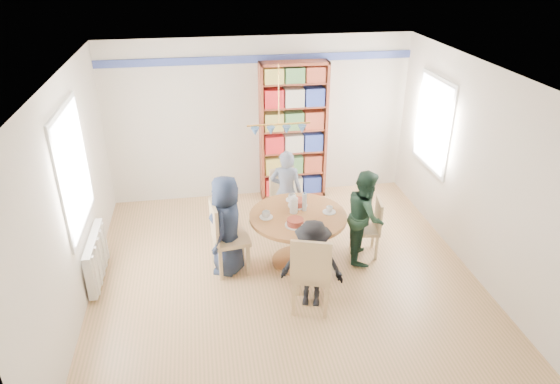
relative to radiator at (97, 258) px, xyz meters
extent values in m
plane|color=tan|center=(2.42, -0.30, -0.35)|extent=(5.00, 5.00, 0.00)
plane|color=white|center=(2.42, -0.30, 2.35)|extent=(5.00, 5.00, 0.00)
plane|color=silver|center=(2.42, 2.20, 1.00)|extent=(5.00, 0.00, 5.00)
plane|color=silver|center=(2.42, -2.80, 1.00)|extent=(5.00, 0.00, 5.00)
plane|color=silver|center=(-0.08, -0.30, 1.00)|extent=(0.00, 5.00, 5.00)
plane|color=silver|center=(4.92, -0.30, 1.00)|extent=(0.00, 5.00, 5.00)
cube|color=navy|center=(2.42, 2.18, 2.00)|extent=(5.00, 0.02, 0.12)
cube|color=white|center=(-0.07, 0.00, 1.25)|extent=(0.03, 1.32, 1.52)
cube|color=white|center=(-0.05, 0.00, 1.25)|extent=(0.01, 1.20, 1.40)
cube|color=white|center=(4.90, 1.00, 1.20)|extent=(0.03, 1.12, 1.42)
cube|color=white|center=(4.88, 1.00, 1.20)|extent=(0.01, 1.00, 1.30)
cylinder|color=gold|center=(2.42, 0.20, 1.98)|extent=(0.01, 0.01, 0.75)
cylinder|color=gold|center=(2.42, 0.20, 1.60)|extent=(0.80, 0.02, 0.02)
cone|color=#4276BA|center=(2.12, 0.20, 1.52)|extent=(0.11, 0.11, 0.10)
cone|color=#4276BA|center=(2.32, 0.20, 1.52)|extent=(0.11, 0.11, 0.10)
cone|color=#4276BA|center=(2.52, 0.20, 1.52)|extent=(0.11, 0.11, 0.10)
cone|color=#4276BA|center=(2.72, 0.20, 1.52)|extent=(0.11, 0.11, 0.10)
cube|color=silver|center=(0.00, 0.00, 0.00)|extent=(0.10, 1.00, 0.60)
cube|color=silver|center=(0.06, -0.40, 0.00)|extent=(0.02, 0.06, 0.56)
cube|color=silver|center=(0.06, -0.20, 0.00)|extent=(0.02, 0.06, 0.56)
cube|color=silver|center=(0.06, 0.00, 0.00)|extent=(0.02, 0.06, 0.56)
cube|color=silver|center=(0.06, 0.20, 0.00)|extent=(0.02, 0.06, 0.56)
cube|color=silver|center=(0.06, 0.40, 0.00)|extent=(0.02, 0.06, 0.56)
cylinder|color=brown|center=(2.64, -0.02, 0.37)|extent=(1.30, 1.30, 0.05)
cylinder|color=brown|center=(2.64, -0.02, 0.00)|extent=(0.16, 0.16, 0.70)
cylinder|color=brown|center=(2.64, -0.02, -0.33)|extent=(0.70, 0.70, 0.04)
cube|color=tan|center=(1.74, -0.05, 0.14)|extent=(0.51, 0.51, 0.05)
cube|color=tan|center=(1.53, -0.08, 0.41)|extent=(0.10, 0.46, 0.54)
cube|color=tan|center=(1.94, -0.21, -0.12)|extent=(0.05, 0.05, 0.47)
cube|color=tan|center=(1.89, 0.16, -0.12)|extent=(0.05, 0.05, 0.47)
cube|color=tan|center=(1.58, -0.26, -0.12)|extent=(0.05, 0.05, 0.47)
cube|color=tan|center=(1.53, 0.11, -0.12)|extent=(0.05, 0.05, 0.47)
cube|color=tan|center=(3.61, 0.03, 0.05)|extent=(0.43, 0.43, 0.04)
cube|color=tan|center=(3.78, 0.01, 0.28)|extent=(0.10, 0.38, 0.45)
cube|color=tan|center=(3.48, 0.21, -0.16)|extent=(0.04, 0.04, 0.39)
cube|color=tan|center=(3.43, -0.09, -0.16)|extent=(0.04, 0.04, 0.39)
cube|color=tan|center=(3.78, 0.16, -0.16)|extent=(0.04, 0.04, 0.39)
cube|color=tan|center=(3.73, -0.14, -0.16)|extent=(0.04, 0.04, 0.39)
cube|color=tan|center=(2.67, 0.99, 0.09)|extent=(0.51, 0.51, 0.05)
cube|color=tan|center=(2.62, 1.16, 0.33)|extent=(0.40, 0.15, 0.48)
cube|color=tan|center=(2.56, 0.78, -0.14)|extent=(0.05, 0.05, 0.42)
cube|color=tan|center=(2.88, 0.88, -0.14)|extent=(0.05, 0.05, 0.42)
cube|color=tan|center=(2.47, 1.10, -0.14)|extent=(0.05, 0.05, 0.42)
cube|color=tan|center=(2.78, 1.19, -0.14)|extent=(0.05, 0.05, 0.42)
cube|color=tan|center=(2.62, -0.96, 0.15)|extent=(0.59, 0.59, 0.06)
cube|color=tan|center=(2.56, -1.17, 0.43)|extent=(0.46, 0.19, 0.56)
cube|color=tan|center=(2.86, -0.84, -0.11)|extent=(0.06, 0.06, 0.48)
cube|color=tan|center=(2.50, -0.73, -0.11)|extent=(0.06, 0.06, 0.48)
cube|color=tan|center=(2.75, -1.20, -0.11)|extent=(0.06, 0.06, 0.48)
cube|color=tan|center=(2.39, -1.09, -0.11)|extent=(0.06, 0.06, 0.48)
imported|color=#172034|center=(1.69, -0.03, 0.34)|extent=(0.64, 0.78, 1.38)
imported|color=#193224|center=(3.57, -0.04, 0.31)|extent=(0.64, 0.74, 1.32)
imported|color=gray|center=(2.63, 0.87, 0.31)|extent=(0.54, 0.43, 1.31)
imported|color=black|center=(2.64, -0.91, 0.23)|extent=(0.84, 0.63, 1.15)
cube|color=brown|center=(2.43, 2.04, 0.81)|extent=(0.04, 0.33, 2.32)
cube|color=brown|center=(3.49, 2.04, 0.81)|extent=(0.04, 0.33, 2.32)
cube|color=brown|center=(2.96, 2.04, 1.95)|extent=(1.11, 0.33, 0.04)
cube|color=brown|center=(2.96, 2.04, -0.32)|extent=(1.11, 0.33, 0.07)
cube|color=brown|center=(2.96, 2.20, 0.81)|extent=(1.11, 0.02, 2.32)
cube|color=brown|center=(2.96, 2.04, 0.09)|extent=(1.04, 0.31, 0.03)
cube|color=brown|center=(2.96, 2.04, 0.48)|extent=(1.04, 0.31, 0.03)
cube|color=brown|center=(2.96, 2.04, 0.87)|extent=(1.04, 0.31, 0.03)
cube|color=brown|center=(2.96, 2.04, 1.25)|extent=(1.04, 0.31, 0.03)
cube|color=brown|center=(2.96, 2.04, 1.64)|extent=(1.04, 0.31, 0.03)
cube|color=red|center=(2.62, 2.02, -0.14)|extent=(0.31, 0.24, 0.29)
cube|color=white|center=(2.96, 2.02, -0.14)|extent=(0.31, 0.24, 0.29)
cube|color=#283A94|center=(3.29, 2.02, -0.14)|extent=(0.31, 0.24, 0.29)
cube|color=#D4C254|center=(2.62, 2.02, 0.25)|extent=(0.31, 0.24, 0.29)
cube|color=#4A7E46|center=(2.96, 2.02, 0.25)|extent=(0.31, 0.24, 0.29)
cube|color=brown|center=(3.29, 2.02, 0.25)|extent=(0.31, 0.24, 0.29)
cube|color=red|center=(2.62, 2.02, 0.64)|extent=(0.31, 0.24, 0.29)
cube|color=white|center=(2.96, 2.02, 0.64)|extent=(0.31, 0.24, 0.29)
cube|color=#283A94|center=(3.29, 2.02, 0.64)|extent=(0.31, 0.24, 0.29)
cube|color=#D4C254|center=(2.62, 2.02, 1.03)|extent=(0.31, 0.24, 0.29)
cube|color=#4A7E46|center=(2.96, 2.02, 1.03)|extent=(0.31, 0.24, 0.29)
cube|color=brown|center=(3.29, 2.02, 1.03)|extent=(0.31, 0.24, 0.29)
cube|color=red|center=(2.62, 2.02, 1.41)|extent=(0.31, 0.24, 0.29)
cube|color=white|center=(2.96, 2.02, 1.41)|extent=(0.31, 0.24, 0.29)
cube|color=#283A94|center=(3.29, 2.02, 1.41)|extent=(0.31, 0.24, 0.29)
cube|color=#D4C254|center=(2.62, 2.02, 1.78)|extent=(0.31, 0.24, 0.24)
cube|color=#4A7E46|center=(2.96, 2.02, 1.78)|extent=(0.31, 0.24, 0.24)
cube|color=brown|center=(3.29, 2.02, 1.78)|extent=(0.31, 0.24, 0.24)
cylinder|color=white|center=(2.60, 0.06, 0.51)|extent=(0.11, 0.11, 0.21)
sphere|color=white|center=(2.60, 0.06, 0.61)|extent=(0.08, 0.08, 0.08)
cylinder|color=silver|center=(2.75, 0.09, 0.52)|extent=(0.06, 0.06, 0.25)
cylinder|color=#4276BA|center=(2.75, 0.09, 0.66)|extent=(0.03, 0.03, 0.03)
cylinder|color=white|center=(2.69, 0.24, 0.41)|extent=(0.27, 0.27, 0.01)
cylinder|color=brown|center=(2.69, 0.24, 0.45)|extent=(0.21, 0.21, 0.08)
cylinder|color=white|center=(2.55, -0.28, 0.41)|extent=(0.27, 0.27, 0.01)
cylinder|color=brown|center=(2.55, -0.28, 0.45)|extent=(0.21, 0.21, 0.08)
cylinder|color=white|center=(2.21, -0.01, 0.40)|extent=(0.18, 0.18, 0.01)
imported|color=white|center=(2.21, -0.01, 0.44)|extent=(0.11, 0.11, 0.09)
cylinder|color=white|center=(3.07, -0.01, 0.40)|extent=(0.18, 0.18, 0.01)
imported|color=white|center=(3.07, -0.01, 0.44)|extent=(0.09, 0.09, 0.08)
cylinder|color=white|center=(2.64, 0.41, 0.40)|extent=(0.18, 0.18, 0.01)
imported|color=white|center=(2.64, 0.41, 0.44)|extent=(0.11, 0.11, 0.09)
cylinder|color=white|center=(2.64, -0.44, 0.40)|extent=(0.18, 0.18, 0.01)
imported|color=white|center=(2.64, -0.44, 0.44)|extent=(0.09, 0.09, 0.08)
camera|label=1|loc=(1.47, -5.67, 3.65)|focal=32.00mm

